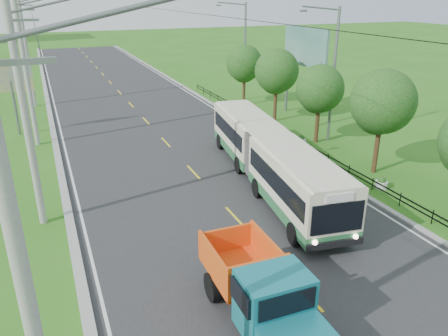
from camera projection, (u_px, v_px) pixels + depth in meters
ground at (305, 293)px, 15.30m from camera, size 240.00×240.00×0.00m
road at (158, 134)px, 32.42m from camera, size 14.00×120.00×0.02m
curb_left at (56, 146)px, 29.81m from camera, size 0.40×120.00×0.15m
curb_right at (245, 124)px, 34.96m from camera, size 0.30×120.00×0.10m
edge_line_left at (64, 145)px, 30.03m from camera, size 0.12×120.00×0.00m
edge_line_right at (240, 125)px, 34.79m from camera, size 0.12×120.00×0.00m
centre_dash at (305, 292)px, 15.29m from camera, size 0.12×2.20×0.00m
railing_right at (294, 141)px, 30.04m from camera, size 0.04×40.00×0.60m
pole_nearest at (27, 279)px, 7.94m from camera, size 3.51×0.44×10.00m
pole_near at (26, 114)px, 18.14m from camera, size 3.51×0.32×10.00m
pole_mid at (26, 70)px, 28.42m from camera, size 3.51×0.32×10.00m
pole_far at (27, 50)px, 38.69m from camera, size 3.51×0.32×10.00m
tree_third at (382, 105)px, 24.31m from camera, size 3.60×3.62×6.00m
tree_fourth at (319, 91)px, 29.60m from camera, size 3.24×3.31×5.40m
tree_fifth at (276, 73)px, 34.63m from camera, size 3.48×3.52×5.80m
tree_back at (244, 65)px, 39.84m from camera, size 3.30×3.36×5.50m
streetlight_mid at (332, 71)px, 29.27m from camera, size 3.02×0.20×9.07m
streetlight_far at (244, 48)px, 41.25m from camera, size 3.02×0.20×9.07m
planter_near at (381, 183)px, 23.41m from camera, size 0.64×0.64×0.67m
planter_mid at (301, 140)px, 30.26m from camera, size 0.64×0.64×0.67m
planter_far at (251, 113)px, 37.11m from camera, size 0.64×0.64×0.67m
billboard_left at (11, 82)px, 31.00m from camera, size 3.00×0.20×5.20m
billboard_right at (305, 53)px, 34.83m from camera, size 0.24×6.00×7.30m
bus at (269, 154)px, 23.38m from camera, size 4.50×15.23×2.91m
dump_truck at (262, 289)px, 13.36m from camera, size 2.33×5.74×2.39m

